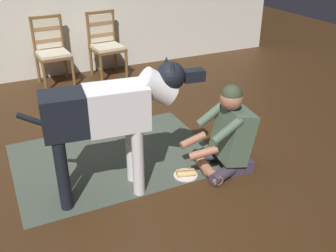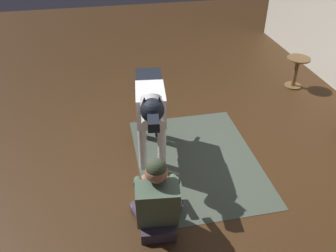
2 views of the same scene
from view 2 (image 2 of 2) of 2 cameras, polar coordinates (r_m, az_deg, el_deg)
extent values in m
plane|color=#3B2412|center=(4.42, 0.71, -5.13)|extent=(13.98, 13.98, 0.00)
cube|color=#434D41|center=(4.40, 4.73, -5.49)|extent=(1.98, 1.47, 0.01)
cube|color=#3C3342|center=(3.55, -1.60, -16.53)|extent=(0.28, 0.36, 0.12)
cylinder|color=#3C3342|center=(3.65, -4.29, -14.67)|extent=(0.41, 0.23, 0.11)
cylinder|color=#A96C4F|center=(3.75, -3.25, -12.94)|extent=(0.11, 0.36, 0.09)
cylinder|color=#3C3342|center=(3.66, 0.73, -14.38)|extent=(0.40, 0.30, 0.11)
cylinder|color=#A96C4F|center=(3.76, -0.60, -12.79)|extent=(0.16, 0.37, 0.09)
cube|color=#4B614B|center=(3.35, -1.74, -12.61)|extent=(0.35, 0.43, 0.53)
cylinder|color=#4B614B|center=(3.35, -4.98, -9.13)|extent=(0.30, 0.11, 0.24)
cylinder|color=#A96C4F|center=(3.64, -4.07, -9.41)|extent=(0.28, 0.14, 0.12)
cylinder|color=#4B614B|center=(3.36, 1.06, -8.79)|extent=(0.30, 0.11, 0.24)
cylinder|color=#A96C4F|center=(3.65, -0.10, -9.19)|extent=(0.27, 0.08, 0.12)
sphere|color=#A96C4F|center=(3.12, -1.91, -7.49)|extent=(0.21, 0.21, 0.21)
sphere|color=#353E2A|center=(3.10, -1.92, -6.99)|extent=(0.19, 0.19, 0.19)
cylinder|color=silver|center=(4.10, -1.01, -3.26)|extent=(0.10, 0.10, 0.62)
cylinder|color=silver|center=(4.09, -4.17, -3.43)|extent=(0.10, 0.10, 0.62)
cylinder|color=black|center=(4.61, -1.59, 1.51)|extent=(0.10, 0.10, 0.62)
cylinder|color=black|center=(4.60, -4.39, 1.37)|extent=(0.10, 0.10, 0.62)
cube|color=silver|center=(3.92, -2.87, 3.54)|extent=(0.53, 0.37, 0.36)
cube|color=black|center=(4.25, -3.12, 6.16)|extent=(0.46, 0.35, 0.34)
cylinder|color=silver|center=(3.56, -2.67, 2.51)|extent=(0.38, 0.26, 0.35)
sphere|color=black|center=(3.42, -2.60, 2.60)|extent=(0.24, 0.24, 0.24)
cube|color=black|center=(3.26, -2.41, 0.46)|extent=(0.19, 0.13, 0.10)
cone|color=black|center=(3.38, -1.42, 4.07)|extent=(0.09, 0.09, 0.11)
cone|color=black|center=(3.38, -3.88, 3.95)|extent=(0.09, 0.09, 0.11)
cylinder|color=black|center=(4.47, -3.24, 7.16)|extent=(0.32, 0.08, 0.21)
cylinder|color=silver|center=(3.93, -2.10, -11.21)|extent=(0.23, 0.23, 0.01)
cylinder|color=#D6B467|center=(3.92, -2.42, -10.88)|extent=(0.18, 0.10, 0.05)
cylinder|color=#D6B467|center=(3.91, -1.79, -10.93)|extent=(0.18, 0.10, 0.05)
cylinder|color=#A2512B|center=(3.91, -2.11, -10.83)|extent=(0.18, 0.09, 0.04)
cylinder|color=brown|center=(6.27, 20.14, 8.12)|extent=(0.07, 0.07, 0.50)
cylinder|color=brown|center=(6.37, 19.72, 6.24)|extent=(0.28, 0.28, 0.02)
cylinder|color=brown|center=(6.17, 20.62, 10.28)|extent=(0.38, 0.38, 0.02)
camera|label=1|loc=(4.85, -42.23, 17.78)|focal=41.86mm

